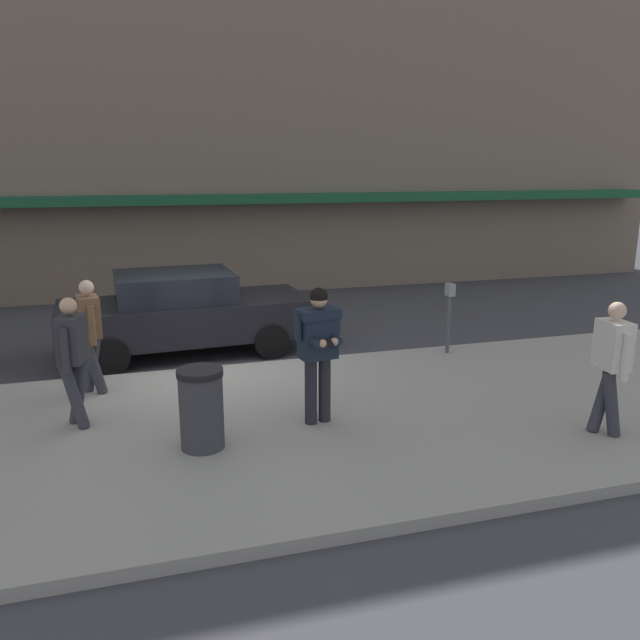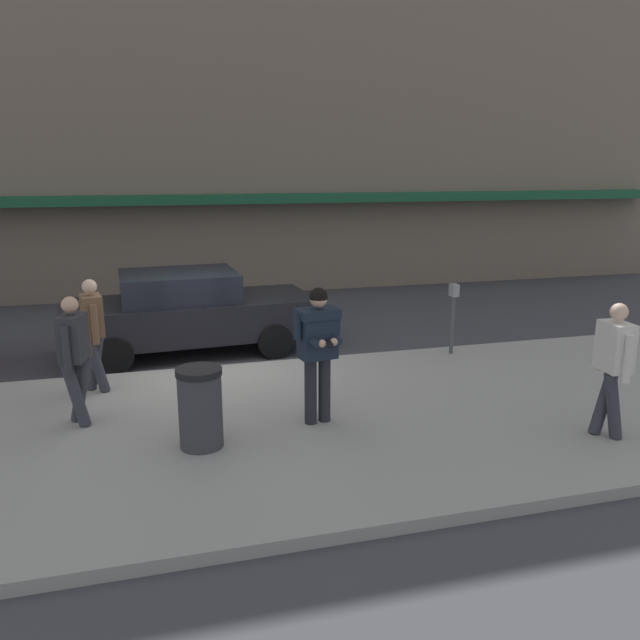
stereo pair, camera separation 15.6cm
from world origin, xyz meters
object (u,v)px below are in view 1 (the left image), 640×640
(man_texting_on_phone, at_px, (318,341))
(pedestrian_with_bag, at_px, (73,353))
(parking_meter, at_px, (449,308))
(pedestrian_in_light_coat, at_px, (611,360))
(trash_bin, at_px, (201,408))
(pedestrian_dark_coat, at_px, (90,329))
(parked_sedan_mid, at_px, (184,312))

(man_texting_on_phone, xyz_separation_m, pedestrian_with_bag, (-3.01, 0.80, -0.14))
(parking_meter, bearing_deg, man_texting_on_phone, -142.61)
(pedestrian_in_light_coat, bearing_deg, pedestrian_with_bag, 161.26)
(man_texting_on_phone, xyz_separation_m, parking_meter, (3.12, 2.39, -0.28))
(man_texting_on_phone, relative_size, pedestrian_with_bag, 1.06)
(pedestrian_with_bag, bearing_deg, trash_bin, -37.65)
(pedestrian_in_light_coat, relative_size, pedestrian_dark_coat, 1.00)
(pedestrian_dark_coat, relative_size, trash_bin, 1.74)
(pedestrian_with_bag, distance_m, pedestrian_dark_coat, 1.23)
(parked_sedan_mid, relative_size, man_texting_on_phone, 2.55)
(man_texting_on_phone, xyz_separation_m, trash_bin, (-1.54, -0.34, -0.62))
(man_texting_on_phone, xyz_separation_m, pedestrian_in_light_coat, (3.35, -1.36, -0.14))
(parked_sedan_mid, xyz_separation_m, man_texting_on_phone, (1.40, -4.17, 0.46))
(parking_meter, bearing_deg, pedestrian_in_light_coat, -86.50)
(man_texting_on_phone, distance_m, pedestrian_with_bag, 3.11)
(man_texting_on_phone, height_order, pedestrian_in_light_coat, man_texting_on_phone)
(parked_sedan_mid, bearing_deg, pedestrian_dark_coat, -124.63)
(trash_bin, bearing_deg, pedestrian_with_bag, 142.35)
(pedestrian_dark_coat, bearing_deg, pedestrian_in_light_coat, -28.45)
(pedestrian_with_bag, bearing_deg, pedestrian_in_light_coat, -18.74)
(man_texting_on_phone, bearing_deg, pedestrian_dark_coat, 144.97)
(parked_sedan_mid, distance_m, pedestrian_in_light_coat, 7.29)
(man_texting_on_phone, height_order, parking_meter, man_texting_on_phone)
(pedestrian_in_light_coat, height_order, trash_bin, pedestrian_in_light_coat)
(pedestrian_dark_coat, bearing_deg, parked_sedan_mid, 55.37)
(parked_sedan_mid, relative_size, trash_bin, 4.70)
(pedestrian_in_light_coat, xyz_separation_m, parking_meter, (-0.23, 3.74, -0.14))
(pedestrian_in_light_coat, distance_m, pedestrian_dark_coat, 7.09)
(pedestrian_with_bag, xyz_separation_m, pedestrian_dark_coat, (0.13, 1.22, 0.00))
(pedestrian_in_light_coat, relative_size, parking_meter, 1.34)
(parked_sedan_mid, distance_m, parking_meter, 4.86)
(man_texting_on_phone, bearing_deg, trash_bin, -167.68)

